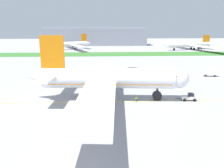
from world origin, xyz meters
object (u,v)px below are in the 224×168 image
Objects in this scene: service_truck_catering_van at (111,67)px; parked_airliner_far_centre at (191,45)px; airliner_foreground at (106,79)px; service_truck_baggage_loader at (131,71)px; service_truck_fuel_bowser at (210,73)px; ground_crew_wingwalker_port at (136,98)px; parked_airliner_far_left at (72,44)px; ground_crew_marshaller_front at (80,115)px; pushback_tug at (189,97)px.

parked_airliner_far_centre is (74.29, 90.53, 2.53)m from service_truck_catering_van.
service_truck_catering_van is at bearing 85.94° from airliner_foreground.
service_truck_baggage_loader is 0.95× the size of service_truck_fuel_bowser.
airliner_foreground is at bearing -108.18° from service_truck_baggage_loader.
ground_crew_wingwalker_port is 152.17m from parked_airliner_far_left.
service_truck_fuel_bowser is at bearing 40.55° from ground_crew_marshaller_front.
ground_crew_wingwalker_port is (-16.02, -0.25, -0.08)m from pushback_tug.
service_truck_fuel_bowser is at bearing 33.51° from airliner_foreground.
ground_crew_marshaller_front is 0.02× the size of parked_airliner_far_centre.
service_truck_baggage_loader is at bearing 85.17° from ground_crew_wingwalker_port.
ground_crew_marshaller_front is 0.28× the size of service_truck_catering_van.
service_truck_baggage_loader reaches higher than ground_crew_wingwalker_port.
service_truck_catering_van is at bearing -129.37° from parked_airliner_far_centre.
parked_airliner_far_centre is (84.30, 152.53, 3.25)m from ground_crew_marshaller_front.
service_truck_catering_van reaches higher than ground_crew_marshaller_front.
ground_crew_wingwalker_port is 0.02× the size of parked_airliner_far_centre.
service_truck_catering_van is at bearing 159.02° from service_truck_fuel_bowser.
parked_airliner_far_left reaches higher than service_truck_fuel_bowser.
service_truck_fuel_bowser reaches higher than service_truck_baggage_loader.
airliner_foreground is at bearing -119.39° from parked_airliner_far_centre.
ground_crew_marshaller_front is 62.80m from service_truck_catering_van.
parked_airliner_far_centre reaches higher than service_truck_baggage_loader.
ground_crew_marshaller_front is (-31.57, -12.80, -0.05)m from pushback_tug.
ground_crew_marshaller_front is at bearing -82.75° from parked_airliner_far_left.
airliner_foreground is 12.45× the size of pushback_tug.
service_truck_baggage_loader is at bearing 169.39° from service_truck_fuel_bowser.
pushback_tug is at bearing -110.68° from parked_airliner_far_centre.
parked_airliner_far_left is at bearing 175.71° from parked_airliner_far_centre.
service_truck_baggage_loader is at bearing 108.00° from pushback_tug.
airliner_foreground reaches higher than parked_airliner_far_centre.
ground_crew_wingwalker_port is 0.27× the size of service_truck_catering_van.
ground_crew_wingwalker_port is 0.27× the size of service_truck_baggage_loader.
ground_crew_wingwalker_port is at bearing -83.61° from service_truck_catering_van.
ground_crew_wingwalker_port is (8.89, -2.13, -5.59)m from airliner_foreground.
pushback_tug is at bearing -66.34° from service_truck_catering_van.
service_truck_fuel_bowser is at bearing -57.39° from parked_airliner_far_left.
parked_airliner_far_left is at bearing 103.67° from ground_crew_wingwalker_port.
service_truck_catering_van is (10.02, 61.99, 0.72)m from ground_crew_marshaller_front.
service_truck_baggage_loader reaches higher than pushback_tug.
ground_crew_marshaller_front is at bearing -118.93° from parked_airliner_far_centre.
parked_airliner_far_left is at bearing 97.25° from ground_crew_marshaller_front.
pushback_tug is (24.91, -1.89, -5.51)m from airliner_foreground.
pushback_tug is at bearing 22.07° from ground_crew_marshaller_front.
pushback_tug is 149.38m from parked_airliner_far_centre.
service_truck_baggage_loader is (12.21, 37.19, -4.96)m from airliner_foreground.
ground_crew_marshaller_front is 69.92m from service_truck_fuel_bowser.
parked_airliner_far_centre is (31.18, 107.06, 2.60)m from service_truck_fuel_bowser.
pushback_tug is 0.11× the size of parked_airliner_far_left.
service_truck_catering_van reaches higher than service_truck_baggage_loader.
parked_airliner_far_centre is at bearing 61.07° from ground_crew_marshaller_front.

